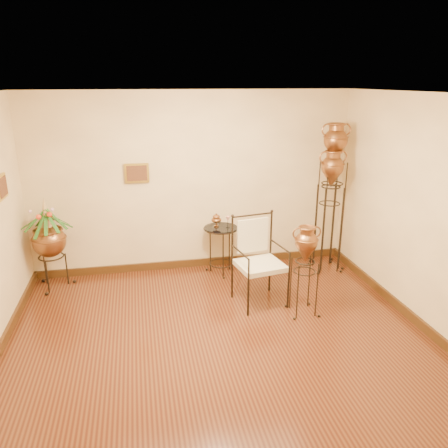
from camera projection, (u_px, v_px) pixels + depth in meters
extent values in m
plane|color=#562C14|center=(225.00, 354.00, 4.91)|extent=(5.00, 5.00, 0.00)
cube|color=#3F250E|center=(195.00, 263.00, 7.20)|extent=(5.00, 0.04, 0.12)
cube|color=#3F250E|center=(423.00, 326.00, 5.35)|extent=(0.04, 5.00, 0.12)
cube|color=gold|center=(137.00, 173.00, 6.53)|extent=(0.36, 0.03, 0.29)
cube|color=gold|center=(2.00, 187.00, 5.26)|extent=(0.03, 0.36, 0.29)
cube|color=beige|center=(260.00, 265.00, 5.87)|extent=(0.67, 0.64, 0.07)
cube|color=beige|center=(261.00, 241.00, 5.76)|extent=(0.45, 0.11, 0.47)
cylinder|color=black|center=(221.00, 228.00, 6.74)|extent=(0.52, 0.52, 0.02)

